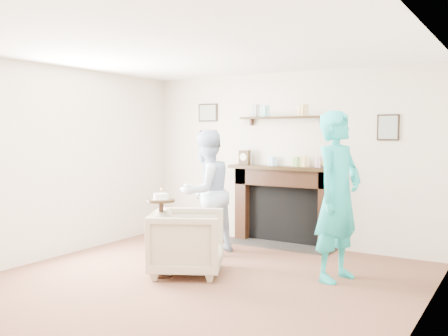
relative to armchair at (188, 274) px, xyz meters
The scene contains 6 objects.
ground 0.55m from the armchair, 55.37° to the right, with size 5.00×5.00×0.00m, color brown.
room_shell 1.67m from the armchair, 38.22° to the left, with size 4.54×5.02×2.52m.
armchair is the anchor object (origin of this frame).
man 1.00m from the armchair, 110.96° to the left, with size 0.81×0.63×1.67m, color #A4B7CE.
woman 1.69m from the armchair, 23.29° to the left, with size 0.68×0.45×1.87m, color teal.
pedestal_table 0.69m from the armchair, 132.44° to the right, with size 0.31×0.31×1.01m.
Camera 1 is at (3.00, -4.18, 1.62)m, focal length 40.00 mm.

